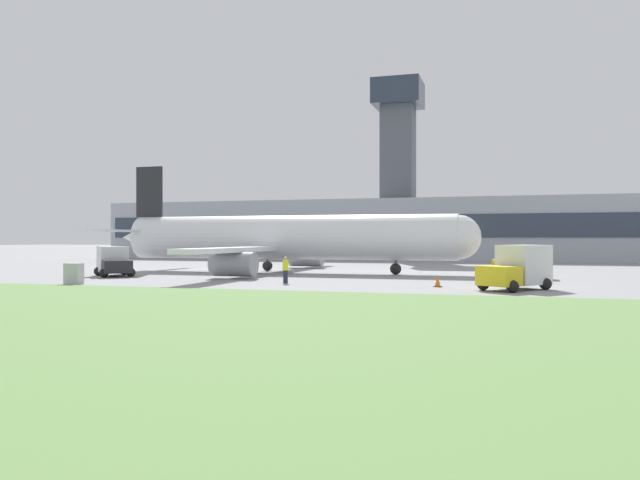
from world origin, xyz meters
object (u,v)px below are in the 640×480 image
fuel_truck (114,262)px  airplane (283,238)px  pushback_tug (521,267)px  baggage_truck (518,268)px  ground_crew_person (286,270)px

fuel_truck → airplane: bearing=36.9°
pushback_tug → fuel_truck: 31.38m
pushback_tug → baggage_truck: bearing=-92.0°
airplane → ground_crew_person: (4.52, -11.89, -2.08)m
baggage_truck → fuel_truck: baggage_truck is taller
airplane → ground_crew_person: 12.89m
ground_crew_person → airplane: bearing=110.8°
airplane → ground_crew_person: bearing=-69.2°
ground_crew_person → baggage_truck: bearing=-4.4°
baggage_truck → fuel_truck: bearing=171.4°
fuel_truck → ground_crew_person: 16.10m
baggage_truck → ground_crew_person: bearing=175.6°
fuel_truck → ground_crew_person: fuel_truck is taller
pushback_tug → fuel_truck: bearing=-169.2°
airplane → ground_crew_person: airplane is taller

